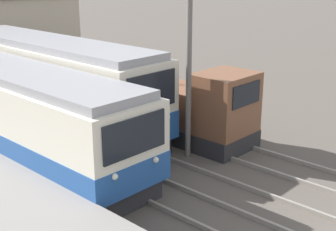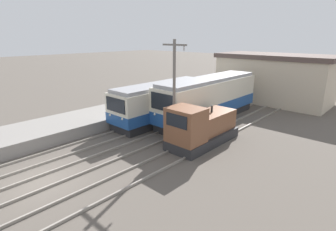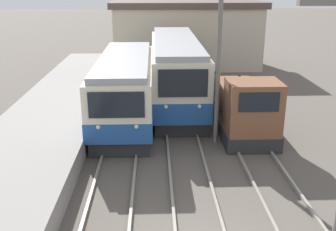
{
  "view_description": "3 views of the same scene",
  "coord_description": "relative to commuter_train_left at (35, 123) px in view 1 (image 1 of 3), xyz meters",
  "views": [
    {
      "loc": [
        -10.62,
        -1.93,
        6.81
      ],
      "look_at": [
        1.18,
        9.11,
        1.6
      ],
      "focal_mm": 50.0,
      "sensor_mm": 36.0,
      "label": 1
    },
    {
      "loc": [
        13.26,
        -4.51,
        7.35
      ],
      "look_at": [
        0.94,
        8.8,
        1.87
      ],
      "focal_mm": 28.0,
      "sensor_mm": 36.0,
      "label": 2
    },
    {
      "loc": [
        -1.08,
        -8.1,
        7.08
      ],
      "look_at": [
        -0.5,
        8.16,
        1.47
      ],
      "focal_mm": 42.0,
      "sensor_mm": 36.0,
      "label": 3
    }
  ],
  "objects": [
    {
      "name": "commuter_train_left",
      "position": [
        0.0,
        0.0,
        0.0
      ],
      "size": [
        2.84,
        10.25,
        3.42
      ],
      "color": "#28282B",
      "rests_on": "ground"
    },
    {
      "name": "commuter_train_center",
      "position": [
        2.8,
        3.17,
        0.19
      ],
      "size": [
        2.84,
        12.3,
        3.87
      ],
      "color": "#28282B",
      "rests_on": "ground"
    },
    {
      "name": "shunting_locomotive",
      "position": [
        5.8,
        -2.12,
        -0.39
      ],
      "size": [
        2.4,
        5.91,
        3.0
      ],
      "color": "#28282B",
      "rests_on": "ground"
    },
    {
      "name": "catenary_mast_mid",
      "position": [
        4.31,
        -3.27,
        2.32
      ],
      "size": [
        2.0,
        0.2,
        7.19
      ],
      "color": "slate",
      "rests_on": "ground"
    }
  ]
}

